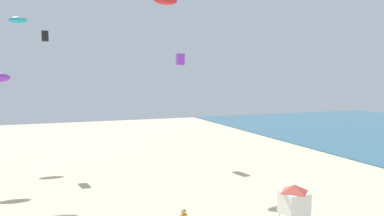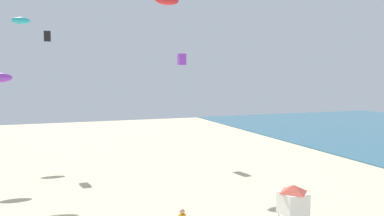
% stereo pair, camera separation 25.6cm
% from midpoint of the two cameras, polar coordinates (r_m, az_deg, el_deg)
% --- Properties ---
extents(lifeguard_stand, '(1.10, 1.10, 2.55)m').
position_cam_midpoint_polar(lifeguard_stand, '(18.29, 14.90, -13.36)').
color(lifeguard_stand, white).
rests_on(lifeguard_stand, ground).
extents(kite_cyan_parafoil, '(1.78, 0.49, 0.69)m').
position_cam_midpoint_polar(kite_cyan_parafoil, '(42.62, -25.15, 12.01)').
color(kite_cyan_parafoil, '#2DB7CC').
extents(kite_red_parafoil, '(2.11, 0.59, 0.82)m').
position_cam_midpoint_polar(kite_red_parafoil, '(33.21, -4.31, 16.09)').
color(kite_red_parafoil, red).
extents(kite_purple_box, '(0.68, 0.68, 1.07)m').
position_cam_midpoint_polar(kite_purple_box, '(36.13, -2.02, 7.42)').
color(kite_purple_box, purple).
extents(kite_black_box_2, '(0.59, 0.59, 0.93)m').
position_cam_midpoint_polar(kite_black_box_2, '(37.36, -21.68, 10.15)').
color(kite_black_box_2, black).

